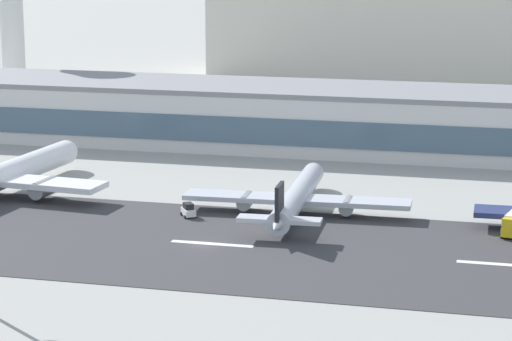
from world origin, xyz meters
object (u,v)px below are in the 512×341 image
object	(u,v)px
distant_hotel_block	(436,12)
terminal_building	(343,118)
airliner_black_tail_gate_1	(296,199)
service_baggage_tug_1	(188,210)

from	to	relation	value
distant_hotel_block	terminal_building	bearing A→B (deg)	-93.75
distant_hotel_block	airliner_black_tail_gate_1	world-z (taller)	distant_hotel_block
airliner_black_tail_gate_1	service_baggage_tug_1	size ratio (longest dim) A/B	11.11
terminal_building	airliner_black_tail_gate_1	size ratio (longest dim) A/B	4.96
terminal_building	service_baggage_tug_1	world-z (taller)	terminal_building
terminal_building	airliner_black_tail_gate_1	distance (m)	53.80
terminal_building	service_baggage_tug_1	xyz separation A→B (m)	(-13.82, -58.71, -5.20)
terminal_building	distant_hotel_block	xyz separation A→B (m)	(7.46, 113.93, 12.83)
terminal_building	service_baggage_tug_1	bearing A→B (deg)	-103.25
distant_hotel_block	service_baggage_tug_1	xyz separation A→B (m)	(-21.28, -172.63, -18.03)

